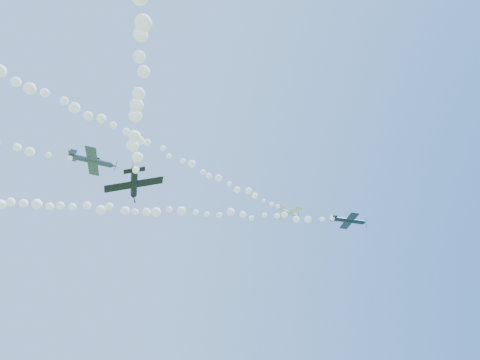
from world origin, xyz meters
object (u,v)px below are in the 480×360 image
object	(u,v)px
plane_black	(134,184)
plane_white	(289,213)
plane_navy	(349,221)
plane_grey	(93,161)

from	to	relation	value
plane_black	plane_white	bearing A→B (deg)	-47.45
plane_white	plane_black	bearing A→B (deg)	-162.95
plane_black	plane_navy	bearing A→B (deg)	-64.01
plane_white	plane_grey	size ratio (longest dim) A/B	0.94
plane_navy	plane_black	size ratio (longest dim) A/B	1.13
plane_navy	plane_grey	bearing A→B (deg)	-158.64
plane_navy	plane_grey	world-z (taller)	plane_navy
plane_white	plane_grey	bearing A→B (deg)	-177.55
plane_grey	plane_white	bearing A→B (deg)	27.21
plane_navy	plane_black	distance (m)	49.63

